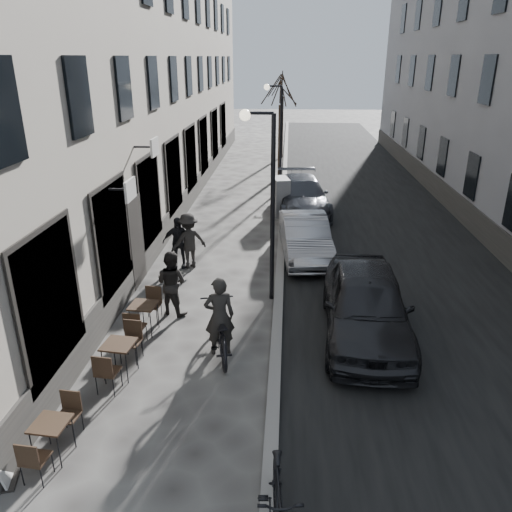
# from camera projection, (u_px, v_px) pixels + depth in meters

# --- Properties ---
(ground) EXTENTS (120.00, 120.00, 0.00)m
(ground) POSITION_uv_depth(u_px,v_px,m) (259.00, 459.00, 8.37)
(ground) COLOR #383533
(ground) RESTS_ON ground
(road) EXTENTS (7.30, 60.00, 0.00)m
(road) POSITION_uv_depth(u_px,v_px,m) (363.00, 203.00, 22.96)
(road) COLOR black
(road) RESTS_ON ground
(kerb) EXTENTS (0.25, 60.00, 0.12)m
(kerb) POSITION_uv_depth(u_px,v_px,m) (283.00, 200.00, 23.15)
(kerb) COLOR slate
(kerb) RESTS_ON ground
(building_left) EXTENTS (4.00, 35.00, 16.00)m
(building_left) POSITION_uv_depth(u_px,v_px,m) (141.00, 13.00, 21.03)
(building_left) COLOR #A29588
(building_left) RESTS_ON ground
(streetlamp_near) EXTENTS (0.90, 0.28, 5.09)m
(streetlamp_near) POSITION_uv_depth(u_px,v_px,m) (266.00, 187.00, 12.76)
(streetlamp_near) COLOR black
(streetlamp_near) RESTS_ON ground
(streetlamp_far) EXTENTS (0.90, 0.28, 5.09)m
(streetlamp_far) POSITION_uv_depth(u_px,v_px,m) (278.00, 126.00, 23.88)
(streetlamp_far) COLOR black
(streetlamp_far) RESTS_ON ground
(tree_near) EXTENTS (2.40, 2.40, 5.70)m
(tree_near) POSITION_uv_depth(u_px,v_px,m) (281.00, 90.00, 26.09)
(tree_near) COLOR black
(tree_near) RESTS_ON ground
(tree_far) EXTENTS (2.40, 2.40, 5.70)m
(tree_far) POSITION_uv_depth(u_px,v_px,m) (282.00, 84.00, 31.65)
(tree_far) COLOR black
(tree_far) RESTS_ON ground
(bistro_set_a) EXTENTS (0.62, 1.42, 0.82)m
(bistro_set_a) POSITION_uv_depth(u_px,v_px,m) (52.00, 436.00, 8.28)
(bistro_set_a) COLOR black
(bistro_set_a) RESTS_ON ground
(bistro_set_b) EXTENTS (0.69, 1.56, 0.90)m
(bistro_set_b) POSITION_uv_depth(u_px,v_px,m) (120.00, 356.00, 10.42)
(bistro_set_b) COLOR black
(bistro_set_b) RESTS_ON ground
(bistro_set_c) EXTENTS (0.66, 1.54, 0.89)m
(bistro_set_c) POSITION_uv_depth(u_px,v_px,m) (144.00, 315.00, 12.06)
(bistro_set_c) COLOR black
(bistro_set_c) RESTS_ON ground
(sign_board) EXTENTS (0.46, 0.61, 0.96)m
(sign_board) POSITION_uv_depth(u_px,v_px,m) (1.00, 461.00, 7.81)
(sign_board) COLOR black
(sign_board) RESTS_ON ground
(utility_cabinet) EXTENTS (0.82, 1.18, 1.61)m
(utility_cabinet) POSITION_uv_depth(u_px,v_px,m) (281.00, 197.00, 20.91)
(utility_cabinet) COLOR slate
(utility_cabinet) RESTS_ON ground
(bicycle) EXTENTS (1.23, 2.28, 1.14)m
(bicycle) POSITION_uv_depth(u_px,v_px,m) (220.00, 330.00, 11.17)
(bicycle) COLOR black
(bicycle) RESTS_ON ground
(cyclist_rider) EXTENTS (0.76, 0.59, 1.86)m
(cyclist_rider) POSITION_uv_depth(u_px,v_px,m) (219.00, 316.00, 11.04)
(cyclist_rider) COLOR black
(cyclist_rider) RESTS_ON ground
(pedestrian_near) EXTENTS (1.03, 0.93, 1.72)m
(pedestrian_near) POSITION_uv_depth(u_px,v_px,m) (172.00, 283.00, 12.83)
(pedestrian_near) COLOR black
(pedestrian_near) RESTS_ON ground
(pedestrian_mid) EXTENTS (1.33, 1.17, 1.78)m
(pedestrian_mid) POSITION_uv_depth(u_px,v_px,m) (189.00, 241.00, 15.67)
(pedestrian_mid) COLOR black
(pedestrian_mid) RESTS_ON ground
(pedestrian_far) EXTENTS (1.00, 0.49, 1.66)m
(pedestrian_far) POSITION_uv_depth(u_px,v_px,m) (178.00, 242.00, 15.71)
(pedestrian_far) COLOR black
(pedestrian_far) RESTS_ON ground
(car_near) EXTENTS (2.19, 4.97, 1.66)m
(car_near) POSITION_uv_depth(u_px,v_px,m) (366.00, 304.00, 11.78)
(car_near) COLOR black
(car_near) RESTS_ON ground
(car_mid) EXTENTS (1.86, 4.34, 1.39)m
(car_mid) POSITION_uv_depth(u_px,v_px,m) (305.00, 237.00, 16.58)
(car_mid) COLOR #92939A
(car_mid) RESTS_ON ground
(car_far) EXTENTS (2.56, 5.30, 1.49)m
(car_far) POSITION_uv_depth(u_px,v_px,m) (302.00, 195.00, 21.36)
(car_far) COLOR #363940
(car_far) RESTS_ON ground
(moped) EXTENTS (0.73, 2.07, 1.22)m
(moped) POSITION_uv_depth(u_px,v_px,m) (278.00, 508.00, 6.73)
(moped) COLOR black
(moped) RESTS_ON ground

